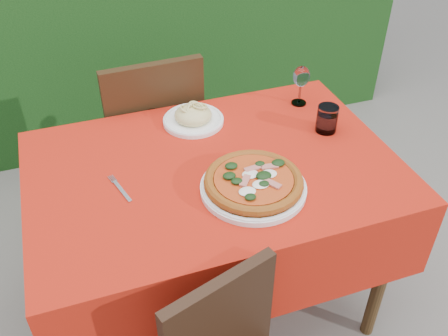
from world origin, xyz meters
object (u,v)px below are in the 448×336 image
object	(u,v)px
water_glass	(327,120)
fork	(122,191)
chair_far	(153,134)
pizza_plate	(254,183)
pasta_plate	(193,117)
wine_glass	(301,78)

from	to	relation	value
water_glass	fork	bearing A→B (deg)	-172.69
chair_far	pizza_plate	distance (m)	0.81
fork	pizza_plate	bearing A→B (deg)	-33.18
pizza_plate	water_glass	size ratio (longest dim) A/B	3.83
pasta_plate	wine_glass	size ratio (longest dim) A/B	1.41
chair_far	wine_glass	xyz separation A→B (m)	(0.56, -0.30, 0.34)
pasta_plate	wine_glass	bearing A→B (deg)	-0.66
water_glass	wine_glass	xyz separation A→B (m)	(-0.01, 0.21, 0.07)
pizza_plate	wine_glass	world-z (taller)	wine_glass
water_glass	fork	distance (m)	0.79
pizza_plate	water_glass	bearing A→B (deg)	31.07
chair_far	pizza_plate	xyz separation A→B (m)	(0.18, -0.75, 0.25)
water_glass	wine_glass	bearing A→B (deg)	92.05
pizza_plate	pasta_plate	size ratio (longest dim) A/B	1.68
pizza_plate	wine_glass	bearing A→B (deg)	49.60
pasta_plate	wine_glass	xyz separation A→B (m)	(0.45, -0.01, 0.09)
fork	water_glass	bearing A→B (deg)	-7.56
pizza_plate	chair_far	bearing A→B (deg)	103.54
wine_glass	water_glass	bearing A→B (deg)	-87.95
wine_glass	pizza_plate	bearing A→B (deg)	-130.40
pasta_plate	wine_glass	world-z (taller)	wine_glass
wine_glass	pasta_plate	bearing A→B (deg)	179.34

